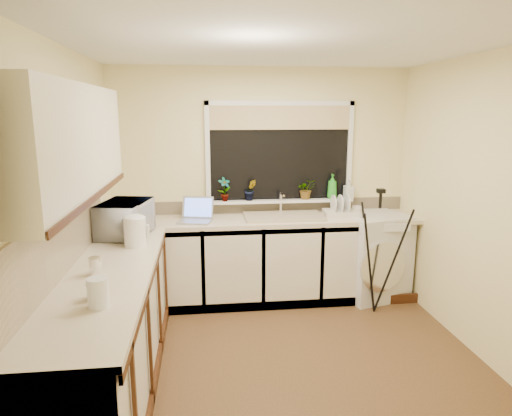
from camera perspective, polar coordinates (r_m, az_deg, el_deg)
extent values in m
plane|color=brown|center=(3.93, 3.56, -18.31)|extent=(3.20, 3.20, 0.00)
plane|color=white|center=(3.42, 4.13, 19.83)|extent=(3.20, 3.20, 0.00)
plane|color=#F5E6A3|center=(4.93, 0.65, 3.19)|extent=(3.20, 0.00, 3.20)
plane|color=#F5E6A3|center=(2.08, 11.48, -9.63)|extent=(3.20, 0.00, 3.20)
plane|color=#F5E6A3|center=(3.55, -22.45, -1.23)|extent=(0.00, 3.00, 3.00)
plane|color=#F5E6A3|center=(4.08, 26.50, 0.04)|extent=(0.00, 3.00, 3.00)
cube|color=silver|center=(4.80, -2.79, -6.85)|extent=(2.55, 0.60, 0.86)
cube|color=silver|center=(3.47, -17.77, -15.16)|extent=(0.54, 2.40, 0.86)
cube|color=beige|center=(4.71, 1.11, -1.52)|extent=(3.20, 0.60, 0.04)
cube|color=beige|center=(3.30, -18.28, -8.17)|extent=(0.60, 2.40, 0.04)
cube|color=silver|center=(3.00, -22.64, 7.60)|extent=(0.28, 1.90, 0.70)
cube|color=beige|center=(3.30, -23.48, -4.11)|extent=(0.02, 2.40, 0.45)
cube|color=beige|center=(4.97, 0.66, 0.26)|extent=(3.20, 0.02, 0.14)
cube|color=black|center=(4.91, 3.01, 6.96)|extent=(1.50, 0.02, 1.00)
cube|color=tan|center=(4.86, 3.11, 11.33)|extent=(1.50, 0.02, 0.25)
cube|color=white|center=(4.93, 3.05, 0.92)|extent=(1.60, 0.14, 0.03)
cube|color=tan|center=(4.73, 3.51, -1.06)|extent=(0.82, 0.46, 0.03)
cylinder|color=silver|center=(4.88, 3.15, 0.64)|extent=(0.03, 0.03, 0.24)
cube|color=silver|center=(5.10, 14.37, -5.76)|extent=(0.78, 0.76, 0.91)
cube|color=#93929A|center=(4.56, -7.77, -1.70)|extent=(0.37, 0.30, 0.02)
cube|color=#5D81FF|center=(4.68, -7.36, 0.11)|extent=(0.33, 0.16, 0.22)
cylinder|color=white|center=(3.83, -15.02, -2.98)|extent=(0.18, 0.18, 0.24)
cube|color=beige|center=(4.89, 10.76, -0.65)|extent=(0.40, 0.31, 0.06)
cylinder|color=white|center=(2.74, -19.33, -10.07)|extent=(0.12, 0.12, 0.17)
cylinder|color=white|center=(3.27, -19.61, -6.94)|extent=(0.09, 0.09, 0.12)
imported|color=white|center=(4.18, -16.18, -1.30)|extent=(0.48, 0.62, 0.31)
imported|color=#999999|center=(4.81, -4.00, 2.37)|extent=(0.16, 0.14, 0.26)
imported|color=#999999|center=(4.84, -0.71, 2.29)|extent=(0.14, 0.12, 0.23)
imported|color=#999999|center=(4.95, 6.35, 2.38)|extent=(0.21, 0.18, 0.22)
imported|color=green|center=(5.02, 9.61, 2.72)|extent=(0.10, 0.10, 0.27)
imported|color=#999999|center=(5.07, 11.62, 2.36)|extent=(0.10, 0.10, 0.21)
imported|color=silver|center=(5.02, 12.59, -0.22)|extent=(0.14, 0.14, 0.09)
imported|color=beige|center=(2.87, -19.62, -9.81)|extent=(0.13, 0.13, 0.10)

